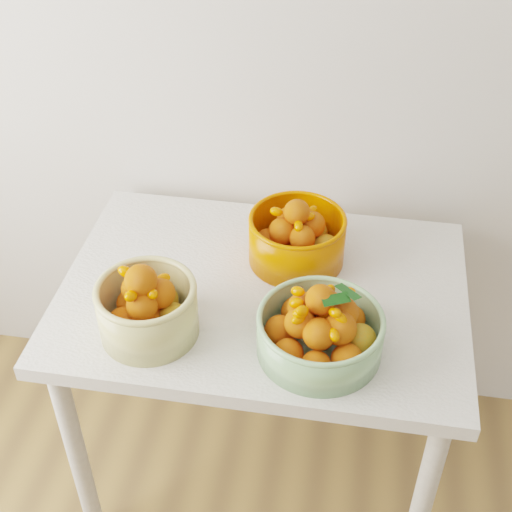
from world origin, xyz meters
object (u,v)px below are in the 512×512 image
object	(u,v)px
table	(263,316)
bowl_green	(320,330)
bowl_orange	(297,237)
bowl_cream	(147,308)

from	to	relation	value
table	bowl_green	size ratio (longest dim) A/B	2.85
bowl_orange	bowl_cream	bearing A→B (deg)	-133.46
bowl_cream	bowl_orange	distance (m)	0.44
bowl_green	bowl_cream	bearing A→B (deg)	-179.06
table	bowl_green	world-z (taller)	bowl_green
bowl_green	bowl_orange	bearing A→B (deg)	106.20
table	bowl_green	xyz separation A→B (m)	(0.16, -0.18, 0.16)
table	bowl_cream	bearing A→B (deg)	-140.93
bowl_orange	table	bearing A→B (deg)	-117.53
bowl_cream	bowl_green	bearing A→B (deg)	0.94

